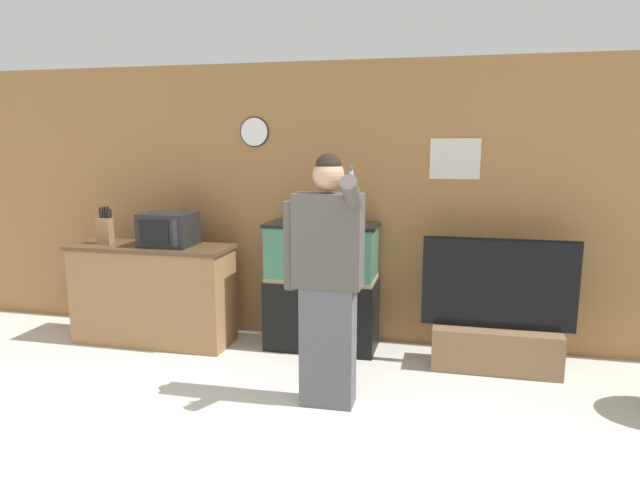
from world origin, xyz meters
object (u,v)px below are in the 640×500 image
Objects in this scene: tv_on_stand at (496,332)px; aquarium_on_stand at (322,286)px; knife_block at (105,230)px; counter_island at (153,294)px; person_standing at (327,278)px; microwave at (168,229)px.

aquarium_on_stand is at bearing 174.18° from tv_on_stand.
aquarium_on_stand is (2.03, 0.24, -0.49)m from knife_block.
counter_island is at bearing -178.95° from tv_on_stand.
person_standing is (1.88, -0.90, 0.47)m from counter_island.
tv_on_stand is (2.94, 0.03, -0.77)m from microwave.
counter_island is at bearing 154.30° from person_standing.
microwave is 1.95m from person_standing.
counter_island is at bearing 3.15° from knife_block.
counter_island is 0.64m from microwave.
knife_block is at bearing -175.32° from microwave.
tv_on_stand is at bearing 1.31° from knife_block.
tv_on_stand is (1.53, -0.16, -0.26)m from aquarium_on_stand.
person_standing reaches higher than counter_island.
person_standing reaches higher than aquarium_on_stand.
person_standing is (2.33, -0.88, -0.13)m from knife_block.
aquarium_on_stand is 0.64× the size of person_standing.
knife_block reaches higher than aquarium_on_stand.
counter_island is at bearing -171.42° from microwave.
counter_island is 1.60m from aquarium_on_stand.
microwave is (0.17, 0.03, 0.62)m from counter_island.
aquarium_on_stand is (1.41, 0.19, -0.51)m from microwave.
person_standing is at bearing -28.64° from microwave.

